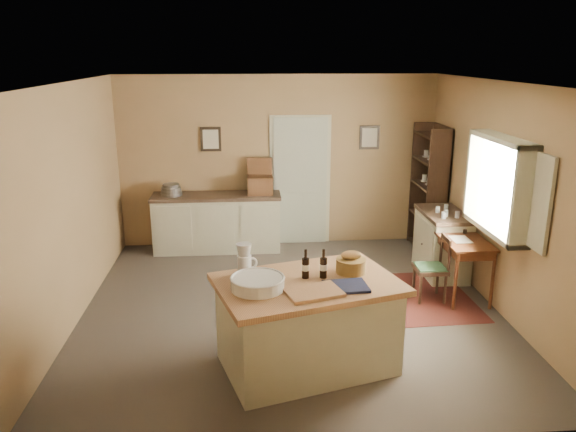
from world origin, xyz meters
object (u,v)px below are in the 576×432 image
work_island (307,322)px  writing_desk (464,247)px  desk_chair (430,269)px  right_cabinet (442,243)px  shelving_unit (431,189)px  sideboard (218,221)px

work_island → writing_desk: size_ratio=2.22×
work_island → desk_chair: bearing=23.7°
right_cabinet → desk_chair: bearing=-117.5°
desk_chair → shelving_unit: bearing=74.1°
work_island → right_cabinet: 3.14m
sideboard → shelving_unit: (3.33, -0.20, 0.50)m
sideboard → work_island: bearing=-73.8°
sideboard → writing_desk: (3.17, -2.01, 0.19)m
work_island → sideboard: size_ratio=0.98×
right_cabinet → sideboard: bearing=158.5°
sideboard → writing_desk: sideboard is taller
writing_desk → desk_chair: desk_chair is taller
right_cabinet → shelving_unit: (0.15, 1.05, 0.52)m
desk_chair → shelving_unit: shelving_unit is taller
sideboard → shelving_unit: shelving_unit is taller
work_island → shelving_unit: (2.30, 3.33, 0.50)m
work_island → shelving_unit: size_ratio=1.00×
sideboard → desk_chair: bearing=-37.2°
shelving_unit → desk_chair: bearing=-107.3°
work_island → sideboard: 3.68m
writing_desk → shelving_unit: (0.15, 1.81, 0.31)m
desk_chair → right_cabinet: (0.43, 0.83, 0.05)m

